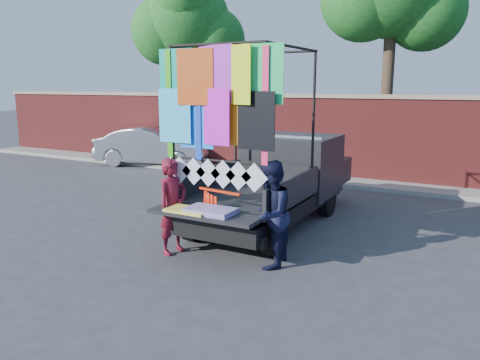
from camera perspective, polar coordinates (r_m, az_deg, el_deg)
The scene contains 9 objects.
ground at distance 8.66m, azimuth -1.23°, elevation -7.92°, with size 90.00×90.00×0.00m, color #38383A.
brick_wall at distance 14.74m, azimuth 12.40°, elevation 5.20°, with size 30.00×0.45×2.61m.
curb at distance 14.27m, azimuth 11.39°, elevation -0.11°, with size 30.00×1.20×0.12m, color gray.
tree_left at distance 18.63m, azimuth -6.53°, elevation 18.34°, with size 4.20×3.30×7.05m.
pickup_truck at distance 10.20m, azimuth 5.14°, elevation 0.24°, with size 2.23×5.60×3.53m.
sedan at distance 17.24m, azimuth -10.49°, elevation 4.02°, with size 1.45×4.17×1.37m, color #B3B5BA.
woman at distance 8.12m, azimuth -8.19°, elevation -3.20°, with size 0.61×0.40×1.67m, color maroon.
man at distance 7.45m, azimuth 3.70°, elevation -4.21°, with size 0.84×0.65×1.73m, color black.
streamer_bundle at distance 7.74m, azimuth -3.16°, elevation -2.57°, with size 0.85×0.17×0.59m.
Camera 1 is at (4.05, -7.09, 2.88)m, focal length 35.00 mm.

